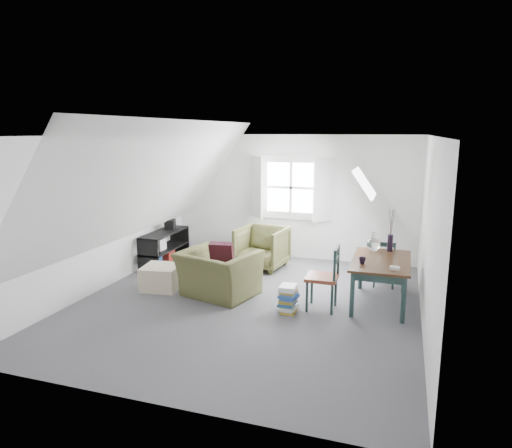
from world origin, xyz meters
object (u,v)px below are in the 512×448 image
(armchair_far, at_px, (262,268))
(ottoman, at_px, (162,277))
(media_shelf, at_px, (164,250))
(dining_chair_near, at_px, (325,277))
(armchair_near, at_px, (219,295))
(dining_table, at_px, (381,266))
(dining_chair_far, at_px, (385,262))
(magazine_stack, at_px, (288,299))

(armchair_far, bearing_deg, ottoman, -119.14)
(ottoman, distance_m, media_shelf, 1.40)
(armchair_far, bearing_deg, dining_chair_near, -41.05)
(armchair_near, relative_size, media_shelf, 0.87)
(armchair_near, distance_m, media_shelf, 2.11)
(armchair_far, relative_size, dining_table, 0.63)
(armchair_far, height_order, dining_chair_near, dining_chair_near)
(ottoman, height_order, media_shelf, media_shelf)
(media_shelf, bearing_deg, ottoman, -66.21)
(armchair_far, xyz_separation_m, media_shelf, (-1.88, -0.40, 0.29))
(ottoman, relative_size, dining_table, 0.42)
(ottoman, distance_m, dining_chair_far, 3.72)
(ottoman, distance_m, magazine_stack, 2.26)
(dining_table, bearing_deg, media_shelf, 169.03)
(dining_chair_far, bearing_deg, media_shelf, -0.48)
(magazine_stack, bearing_deg, media_shelf, 151.50)
(dining_table, bearing_deg, armchair_near, -170.00)
(armchair_near, distance_m, dining_table, 2.55)
(media_shelf, xyz_separation_m, magazine_stack, (2.89, -1.57, -0.10))
(dining_table, bearing_deg, ottoman, -172.86)
(dining_table, relative_size, media_shelf, 1.09)
(dining_table, xyz_separation_m, media_shelf, (-4.12, 0.84, -0.31))
(magazine_stack, bearing_deg, armchair_near, 165.20)
(armchair_far, distance_m, ottoman, 2.06)
(dining_table, xyz_separation_m, magazine_stack, (-1.23, -0.73, -0.40))
(dining_table, bearing_deg, dining_chair_near, -148.71)
(ottoman, xyz_separation_m, magazine_stack, (2.24, -0.33, 0.00))
(armchair_far, height_order, dining_chair_far, dining_chair_far)
(armchair_far, relative_size, magazine_stack, 2.22)
(dining_chair_far, height_order, media_shelf, dining_chair_far)
(dining_chair_near, bearing_deg, media_shelf, -128.26)
(ottoman, bearing_deg, dining_table, 6.57)
(armchair_near, xyz_separation_m, armchair_far, (0.21, 1.64, 0.00))
(dining_chair_near, bearing_deg, armchair_near, -108.75)
(armchair_near, xyz_separation_m, dining_table, (2.45, 0.41, 0.60))
(ottoman, bearing_deg, armchair_far, 53.07)
(media_shelf, relative_size, magazine_stack, 3.24)
(dining_chair_near, bearing_deg, armchair_far, -156.03)
(armchair_far, xyz_separation_m, dining_chair_near, (1.48, -1.69, 0.49))
(media_shelf, bearing_deg, magazine_stack, -32.37)
(dining_chair_near, height_order, magazine_stack, dining_chair_near)
(ottoman, height_order, magazine_stack, magazine_stack)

